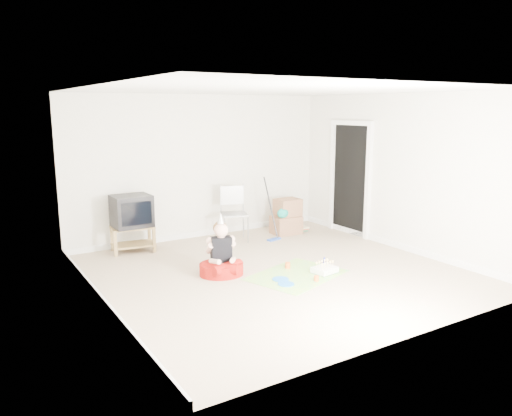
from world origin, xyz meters
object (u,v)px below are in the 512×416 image
crt_tv (132,211)px  folding_chair (234,214)px  cardboard_boxes (287,217)px  birthday_cake (325,270)px  tv_stand (133,236)px  seated_woman (221,261)px

crt_tv → folding_chair: folding_chair is taller
cardboard_boxes → birthday_cake: 2.40m
crt_tv → birthday_cake: bearing=-52.6°
tv_stand → seated_woman: 1.96m
birthday_cake → seated_woman: bearing=150.8°
folding_chair → seated_woman: size_ratio=1.11×
folding_chair → seated_woman: bearing=-124.9°
cardboard_boxes → seated_woman: 2.65m
seated_woman → birthday_cake: (1.30, -0.73, -0.15)m
tv_stand → folding_chair: 1.82m
crt_tv → folding_chair: (1.78, -0.29, -0.20)m
tv_stand → birthday_cake: bearing=-52.0°
seated_woman → crt_tv: bearing=110.8°
tv_stand → cardboard_boxes: cardboard_boxes is taller
tv_stand → folding_chair: (1.78, -0.29, 0.24)m
folding_chair → cardboard_boxes: (1.11, -0.06, -0.17)m
tv_stand → cardboard_boxes: 2.91m
tv_stand → seated_woman: (0.70, -1.83, -0.06)m
crt_tv → birthday_cake: (2.00, -2.56, -0.65)m
crt_tv → cardboard_boxes: 2.93m
folding_chair → seated_woman: folding_chair is taller
folding_chair → cardboard_boxes: 1.12m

